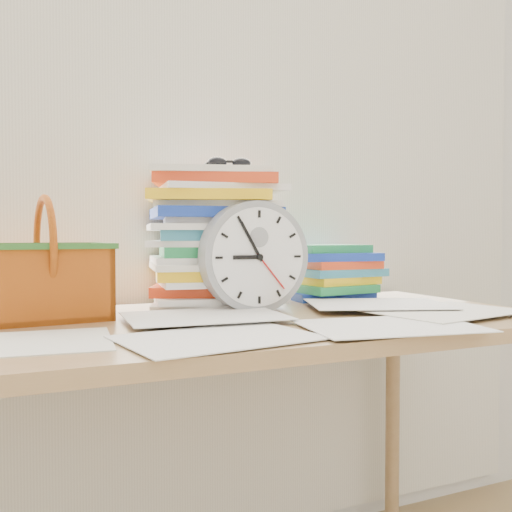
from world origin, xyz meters
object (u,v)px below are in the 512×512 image
paper_stack (216,238)px  book_stack (334,272)px  desk (241,352)px  basket (45,259)px  clock (254,257)px

paper_stack → book_stack: (0.36, 0.01, -0.10)m
desk → paper_stack: (0.03, 0.23, 0.25)m
paper_stack → basket: size_ratio=1.33×
clock → book_stack: bearing=26.1°
desk → book_stack: size_ratio=5.34×
paper_stack → clock: size_ratio=1.32×
desk → clock: size_ratio=5.32×
clock → paper_stack: bearing=105.6°
clock → book_stack: (0.32, 0.16, -0.05)m
paper_stack → desk: bearing=-96.5°
desk → clock: clock is taller
paper_stack → book_stack: 0.37m
clock → basket: (-0.46, 0.07, -0.00)m
desk → clock: (0.07, 0.08, 0.21)m
desk → basket: basket is taller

